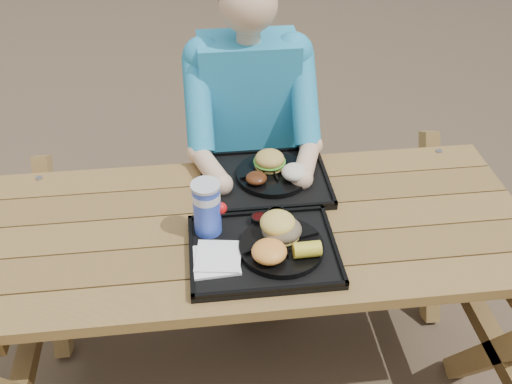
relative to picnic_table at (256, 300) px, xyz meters
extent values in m
plane|color=#999999|center=(0.00, 0.00, -0.38)|extent=(60.00, 60.00, 0.00)
cube|color=black|center=(0.01, -0.15, 0.39)|extent=(0.45, 0.35, 0.02)
cube|color=black|center=(0.06, 0.21, 0.39)|extent=(0.45, 0.35, 0.02)
cylinder|color=black|center=(0.06, -0.15, 0.41)|extent=(0.26, 0.26, 0.02)
cylinder|color=black|center=(0.09, 0.22, 0.41)|extent=(0.26, 0.26, 0.02)
cube|color=white|center=(-0.14, -0.18, 0.40)|extent=(0.15, 0.15, 0.02)
cylinder|color=blue|center=(-0.16, -0.04, 0.48)|extent=(0.09, 0.09, 0.17)
cylinder|color=black|center=(0.01, -0.03, 0.41)|extent=(0.05, 0.05, 0.03)
cylinder|color=gold|center=(0.07, -0.01, 0.41)|extent=(0.06, 0.06, 0.03)
ellipsoid|color=#FAA441|center=(0.02, -0.20, 0.44)|extent=(0.11, 0.11, 0.05)
cube|color=black|center=(-0.12, 0.23, 0.40)|extent=(0.05, 0.18, 0.01)
ellipsoid|color=#4C230F|center=(0.02, 0.17, 0.43)|extent=(0.07, 0.07, 0.03)
ellipsoid|color=beige|center=(0.16, 0.18, 0.44)|extent=(0.09, 0.09, 0.05)
camera|label=1|loc=(-0.16, -1.40, 1.60)|focal=40.00mm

